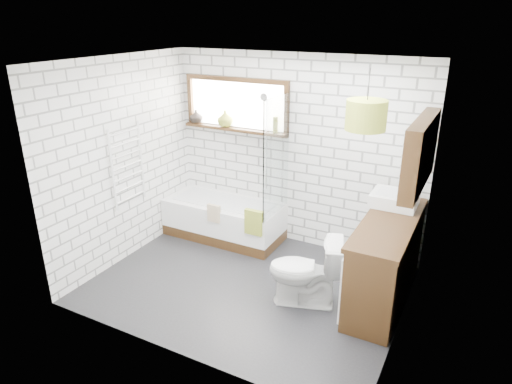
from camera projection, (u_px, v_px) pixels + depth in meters
The scene contains 22 objects.
floor at pixel (247, 285), 5.28m from camera, with size 3.40×2.60×0.01m, color black.
ceiling at pixel (245, 61), 4.36m from camera, with size 3.40×2.60×0.01m, color white.
wall_back at pixel (295, 153), 5.90m from camera, with size 3.40×0.01×2.50m, color white.
wall_front at pixel (170, 233), 3.75m from camera, with size 3.40×0.01×2.50m, color white.
wall_left at pixel (124, 161), 5.56m from camera, with size 0.01×2.60×2.50m, color white.
wall_right at pixel (413, 214), 4.09m from camera, with size 0.01×2.60×2.50m, color white.
window at pixel (236, 105), 6.03m from camera, with size 1.52×0.16×0.68m, color black.
towel_radiator at pixel (127, 165), 5.56m from camera, with size 0.06×0.52×1.00m, color white.
mirror_cabinet at pixel (420, 153), 4.47m from camera, with size 0.16×1.20×0.70m, color black.
shower_riser at pixel (266, 142), 6.00m from camera, with size 0.02×0.02×1.30m, color silver.
bathtub at pixel (224, 219), 6.34m from camera, with size 1.62×0.71×0.52m, color white.
shower_screen at pixel (277, 157), 5.63m from camera, with size 0.02×0.72×1.50m, color white.
towel_green at pixel (254, 222), 5.68m from camera, with size 0.24×0.07×0.33m, color olive.
towel_beige at pixel (214, 213), 5.93m from camera, with size 0.18×0.05×0.24m, color tan.
vanity at pixel (386, 260), 4.88m from camera, with size 0.52×1.63×0.93m, color black.
basin at pixel (394, 199), 5.07m from camera, with size 0.49×0.43×0.14m, color white.
tap at pixel (410, 198), 4.98m from camera, with size 0.03×0.03×0.14m, color silver.
toilet at pixel (305, 271), 4.82m from camera, with size 0.76×0.43×0.78m, color white.
vase_olive at pixel (225, 120), 6.15m from camera, with size 0.21×0.21×0.22m, color olive.
vase_dark at pixel (196, 118), 6.36m from camera, with size 0.18×0.18×0.18m, color black.
bottle at pixel (275, 126), 5.83m from camera, with size 0.06×0.06×0.20m, color olive.
pendant at pixel (366, 115), 3.99m from camera, with size 0.36×0.36×0.27m, color olive.
Camera 1 is at (2.19, -3.96, 2.93)m, focal length 32.00 mm.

